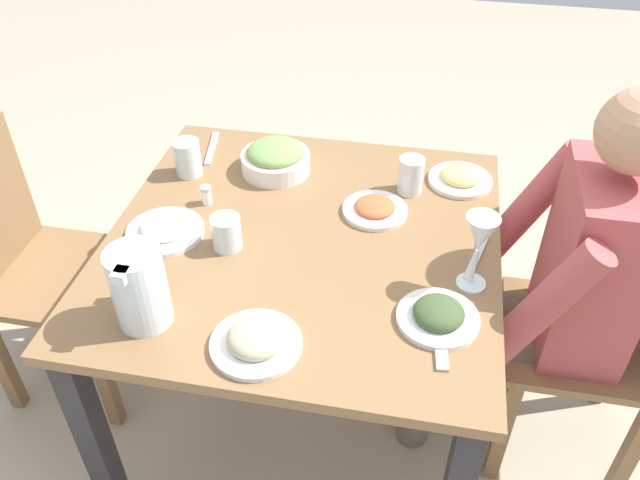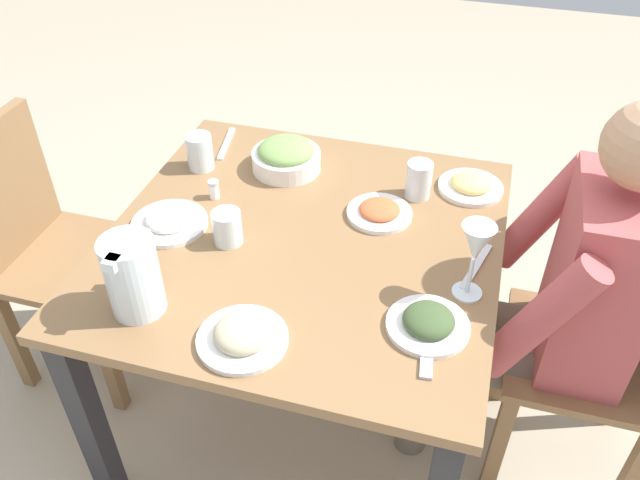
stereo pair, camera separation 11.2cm
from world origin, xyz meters
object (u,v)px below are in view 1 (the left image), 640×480
object	(u,v)px
dining_table	(303,268)
wine_glass	(480,237)
plate_rice_curry	(375,209)
plate_beans	(256,340)
water_glass_near_right	(411,175)
salt_shaker	(207,195)
chair_far	(30,259)
diner_near	(550,278)
plate_fries	(461,178)
salad_bowl	(276,158)
chair_near	(618,329)
plate_dolmas	(438,315)
water_glass_near_left	(188,158)
water_pitcher	(139,287)
plate_yoghurt	(165,229)
water_glass_far_left	(226,233)

from	to	relation	value
dining_table	wine_glass	bearing A→B (deg)	-102.57
plate_rice_curry	plate_beans	distance (m)	0.55
water_glass_near_right	salt_shaker	world-z (taller)	water_glass_near_right
chair_far	plate_rice_curry	distance (m)	1.04
diner_near	plate_fries	xyz separation A→B (m)	(0.28, 0.24, 0.09)
salad_bowl	plate_rice_curry	distance (m)	0.34
diner_near	salad_bowl	world-z (taller)	diner_near
chair_near	chair_far	xyz separation A→B (m)	(-0.03, 1.67, 0.00)
plate_dolmas	water_glass_near_left	bearing A→B (deg)	58.25
plate_rice_curry	plate_beans	xyz separation A→B (m)	(-0.52, 0.19, 0.01)
water_pitcher	plate_rice_curry	world-z (taller)	water_pitcher
plate_rice_curry	chair_near	bearing A→B (deg)	-97.92
salad_bowl	plate_yoghurt	bearing A→B (deg)	148.75
water_glass_far_left	plate_beans	bearing A→B (deg)	-152.85
salt_shaker	plate_dolmas	bearing A→B (deg)	-116.97
water_glass_near_left	salt_shaker	xyz separation A→B (m)	(-0.13, -0.10, -0.03)
chair_near	wine_glass	size ratio (longest dim) A/B	4.46
chair_near	plate_fries	xyz separation A→B (m)	(0.28, 0.45, 0.24)
chair_near	plate_beans	world-z (taller)	chair_near
plate_yoghurt	water_glass_near_left	xyz separation A→B (m)	(0.28, 0.03, 0.04)
chair_near	plate_fries	bearing A→B (deg)	57.74
chair_near	diner_near	bearing A→B (deg)	90.00
water_glass_near_right	salt_shaker	size ratio (longest dim) A/B	1.95
dining_table	chair_near	size ratio (longest dim) A/B	1.14
diner_near	plate_rice_curry	size ratio (longest dim) A/B	6.71
chair_near	plate_fries	world-z (taller)	chair_near
plate_yoghurt	diner_near	bearing A→B (deg)	-84.18
dining_table	water_pitcher	distance (m)	0.49
diner_near	salt_shaker	world-z (taller)	diner_near
chair_far	water_glass_near_right	bearing A→B (deg)	-77.24
chair_far	diner_near	size ratio (longest dim) A/B	0.75
plate_dolmas	plate_fries	xyz separation A→B (m)	(0.56, -0.04, -0.00)
plate_fries	water_glass_near_right	bearing A→B (deg)	117.21
plate_dolmas	plate_beans	xyz separation A→B (m)	(-0.15, 0.37, 0.00)
chair_far	salt_shaker	xyz separation A→B (m)	(0.08, -0.55, 0.25)
salad_bowl	dining_table	bearing A→B (deg)	-154.05
dining_table	chair_near	world-z (taller)	chair_near
plate_yoghurt	plate_fries	bearing A→B (deg)	-62.60
wine_glass	water_glass_far_left	bearing A→B (deg)	87.62
diner_near	plate_rice_curry	world-z (taller)	diner_near
dining_table	plate_beans	distance (m)	0.40
water_glass_near_left	water_glass_far_left	bearing A→B (deg)	-145.16
water_glass_far_left	water_glass_near_left	bearing A→B (deg)	34.84
plate_dolmas	plate_beans	distance (m)	0.40
diner_near	salad_bowl	xyz separation A→B (m)	(0.24, 0.77, 0.12)
salad_bowl	water_glass_near_left	xyz separation A→B (m)	(-0.06, 0.24, 0.01)
water_pitcher	water_glass_near_left	xyz separation A→B (m)	(0.57, 0.11, -0.04)
chair_near	salad_bowl	xyz separation A→B (m)	(0.24, 0.98, 0.26)
plate_yoghurt	plate_beans	distance (m)	0.46
chair_far	plate_beans	world-z (taller)	chair_far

